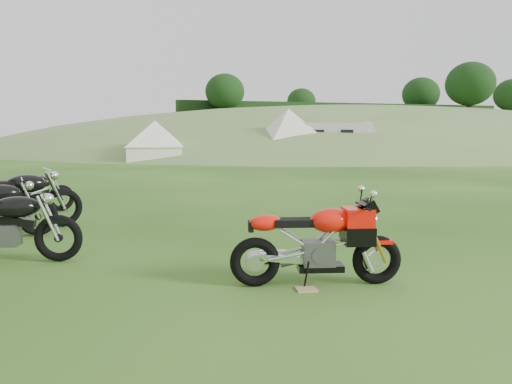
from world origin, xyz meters
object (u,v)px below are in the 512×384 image
object	(u,v)px
sport_motorcycle	(317,237)
caravan	(333,141)
vintage_moto_b	(3,224)
plywood_board	(307,289)
vintage_moto_d	(15,199)
tent_right	(288,135)
tent_left	(155,140)
vintage_moto_c	(31,192)

from	to	relation	value
sport_motorcycle	caravan	bearing A→B (deg)	77.00
sport_motorcycle	vintage_moto_b	size ratio (longest dim) A/B	0.94
plywood_board	vintage_moto_d	world-z (taller)	vintage_moto_d
plywood_board	caravan	bearing A→B (deg)	61.49
tent_right	caravan	world-z (taller)	tent_right
sport_motorcycle	tent_right	size ratio (longest dim) A/B	0.57
plywood_board	caravan	world-z (taller)	caravan
tent_left	caravan	size ratio (longest dim) A/B	0.60
vintage_moto_b	sport_motorcycle	bearing A→B (deg)	-17.45
tent_right	tent_left	bearing A→B (deg)	176.30
plywood_board	vintage_moto_b	bearing A→B (deg)	144.54
plywood_board	caravan	xyz separation A→B (m)	(11.06, 20.36, 1.03)
tent_left	caravan	bearing A→B (deg)	6.27
plywood_board	tent_right	bearing A→B (deg)	67.68
caravan	tent_left	bearing A→B (deg)	-162.08
sport_motorcycle	tent_left	size ratio (longest dim) A/B	0.68
plywood_board	vintage_moto_d	bearing A→B (deg)	127.06
vintage_moto_b	vintage_moto_c	distance (m)	3.83
sport_motorcycle	plywood_board	distance (m)	0.58
vintage_moto_c	caravan	size ratio (longest dim) A/B	0.38
plywood_board	vintage_moto_c	size ratio (longest dim) A/B	0.13
vintage_moto_b	caravan	world-z (taller)	caravan
tent_left	tent_right	bearing A→B (deg)	8.59
plywood_board	sport_motorcycle	bearing A→B (deg)	37.84
vintage_moto_d	tent_right	xyz separation A→B (m)	(11.87, 16.53, 0.81)
plywood_board	vintage_moto_b	world-z (taller)	vintage_moto_b
plywood_board	tent_left	bearing A→B (deg)	86.37
vintage_moto_d	sport_motorcycle	bearing A→B (deg)	-65.20
caravan	vintage_moto_b	bearing A→B (deg)	-105.00
vintage_moto_b	vintage_moto_d	world-z (taller)	vintage_moto_d
vintage_moto_b	tent_right	xyz separation A→B (m)	(11.77, 18.61, 0.87)
vintage_moto_b	caravan	distance (m)	23.04
sport_motorcycle	vintage_moto_b	xyz separation A→B (m)	(-3.37, 2.14, -0.04)
vintage_moto_b	vintage_moto_c	world-z (taller)	vintage_moto_b
vintage_moto_c	tent_left	distance (m)	15.85
sport_motorcycle	vintage_moto_b	bearing A→B (deg)	162.92
plywood_board	vintage_moto_c	xyz separation A→B (m)	(-3.21, 6.10, 0.44)
vintage_moto_d	tent_left	distance (m)	17.54
vintage_moto_c	vintage_moto_d	xyz separation A→B (m)	(-0.08, -1.74, 0.11)
tent_left	caravan	distance (m)	9.75
vintage_moto_c	caravan	world-z (taller)	caravan
caravan	tent_right	bearing A→B (deg)	-168.70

